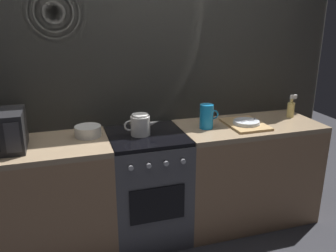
{
  "coord_description": "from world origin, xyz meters",
  "views": [
    {
      "loc": [
        -0.6,
        -2.49,
        1.8
      ],
      "look_at": [
        0.18,
        0.0,
        0.95
      ],
      "focal_mm": 37.31,
      "sensor_mm": 36.0,
      "label": 1
    }
  ],
  "objects_px": {
    "stove_unit": "(148,186)",
    "kettle": "(141,125)",
    "pitcher": "(207,116)",
    "spray_bottle": "(291,108)",
    "mixing_bowl": "(88,131)",
    "dish_pile": "(246,123)"
  },
  "relations": [
    {
      "from": "kettle",
      "to": "dish_pile",
      "type": "height_order",
      "value": "kettle"
    },
    {
      "from": "mixing_bowl",
      "to": "stove_unit",
      "type": "bearing_deg",
      "value": -12.01
    },
    {
      "from": "pitcher",
      "to": "spray_bottle",
      "type": "bearing_deg",
      "value": 4.97
    },
    {
      "from": "pitcher",
      "to": "mixing_bowl",
      "type": "bearing_deg",
      "value": 174.27
    },
    {
      "from": "stove_unit",
      "to": "spray_bottle",
      "type": "bearing_deg",
      "value": 3.05
    },
    {
      "from": "mixing_bowl",
      "to": "dish_pile",
      "type": "height_order",
      "value": "mixing_bowl"
    },
    {
      "from": "dish_pile",
      "to": "spray_bottle",
      "type": "height_order",
      "value": "spray_bottle"
    },
    {
      "from": "pitcher",
      "to": "dish_pile",
      "type": "distance_m",
      "value": 0.35
    },
    {
      "from": "mixing_bowl",
      "to": "dish_pile",
      "type": "bearing_deg",
      "value": -5.74
    },
    {
      "from": "stove_unit",
      "to": "spray_bottle",
      "type": "relative_size",
      "value": 4.43
    },
    {
      "from": "mixing_bowl",
      "to": "dish_pile",
      "type": "distance_m",
      "value": 1.29
    },
    {
      "from": "stove_unit",
      "to": "dish_pile",
      "type": "height_order",
      "value": "dish_pile"
    },
    {
      "from": "kettle",
      "to": "mixing_bowl",
      "type": "relative_size",
      "value": 1.42
    },
    {
      "from": "pitcher",
      "to": "dish_pile",
      "type": "height_order",
      "value": "pitcher"
    },
    {
      "from": "mixing_bowl",
      "to": "pitcher",
      "type": "relative_size",
      "value": 1.0
    },
    {
      "from": "kettle",
      "to": "dish_pile",
      "type": "relative_size",
      "value": 0.71
    },
    {
      "from": "kettle",
      "to": "mixing_bowl",
      "type": "distance_m",
      "value": 0.4
    },
    {
      "from": "stove_unit",
      "to": "mixing_bowl",
      "type": "height_order",
      "value": "mixing_bowl"
    },
    {
      "from": "stove_unit",
      "to": "pitcher",
      "type": "height_order",
      "value": "pitcher"
    },
    {
      "from": "stove_unit",
      "to": "kettle",
      "type": "height_order",
      "value": "kettle"
    },
    {
      "from": "kettle",
      "to": "mixing_bowl",
      "type": "xyz_separation_m",
      "value": [
        -0.39,
        0.09,
        -0.04
      ]
    },
    {
      "from": "dish_pile",
      "to": "spray_bottle",
      "type": "relative_size",
      "value": 1.97
    }
  ]
}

